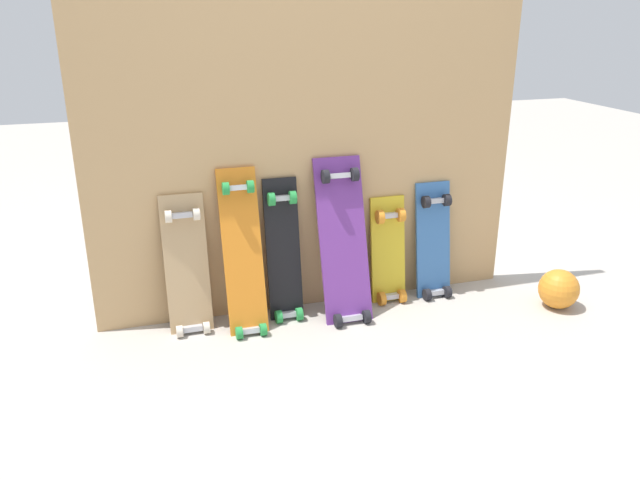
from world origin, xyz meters
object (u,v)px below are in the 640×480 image
object	(u,v)px
skateboard_natural	(187,272)
skateboard_black	(284,257)
skateboard_blue	(434,247)
rubber_ball	(559,289)
skateboard_purple	(344,247)
skateboard_yellow	(389,256)
skateboard_orange	(243,259)

from	to	relation	value
skateboard_natural	skateboard_black	distance (m)	0.45
skateboard_black	skateboard_blue	distance (m)	0.79
skateboard_natural	rubber_ball	world-z (taller)	skateboard_natural
skateboard_purple	skateboard_natural	bearing A→B (deg)	174.79
skateboard_purple	skateboard_yellow	world-z (taller)	skateboard_purple
skateboard_blue	rubber_ball	xyz separation A→B (m)	(0.53, -0.33, -0.16)
rubber_ball	skateboard_yellow	bearing A→B (deg)	156.42
skateboard_orange	skateboard_black	size ratio (longest dim) A/B	1.09
skateboard_orange	rubber_ball	world-z (taller)	skateboard_orange
skateboard_orange	skateboard_blue	size ratio (longest dim) A/B	1.23
skateboard_blue	skateboard_purple	bearing A→B (deg)	-171.80
skateboard_yellow	skateboard_blue	distance (m)	0.25
skateboard_natural	skateboard_purple	xyz separation A→B (m)	(0.73, -0.07, 0.06)
skateboard_natural	skateboard_orange	size ratio (longest dim) A/B	0.87
skateboard_natural	skateboard_blue	xyz separation A→B (m)	(1.24, 0.01, -0.02)
skateboard_purple	skateboard_yellow	xyz separation A→B (m)	(0.27, 0.08, -0.11)
skateboard_orange	skateboard_purple	bearing A→B (deg)	-1.77
rubber_ball	skateboard_natural	bearing A→B (deg)	169.65
skateboard_blue	rubber_ball	world-z (taller)	skateboard_blue
skateboard_black	skateboard_purple	bearing A→B (deg)	-13.28
skateboard_blue	skateboard_natural	bearing A→B (deg)	-179.67
skateboard_black	skateboard_orange	bearing A→B (deg)	-165.92
skateboard_natural	skateboard_purple	distance (m)	0.73
skateboard_orange	skateboard_purple	size ratio (longest dim) A/B	0.98
skateboard_natural	skateboard_blue	bearing A→B (deg)	0.33
skateboard_black	skateboard_purple	distance (m)	0.29
skateboard_orange	skateboard_black	bearing A→B (deg)	14.08
skateboard_orange	skateboard_purple	world-z (taller)	skateboard_purple
skateboard_natural	rubber_ball	bearing A→B (deg)	-10.35
skateboard_orange	rubber_ball	xyz separation A→B (m)	(1.52, -0.27, -0.23)
rubber_ball	skateboard_orange	bearing A→B (deg)	169.86
skateboard_purple	skateboard_orange	bearing A→B (deg)	178.23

